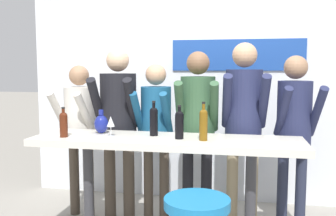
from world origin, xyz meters
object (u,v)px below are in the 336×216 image
at_px(wine_bottle_1, 203,123).
at_px(wine_bottle_0, 154,120).
at_px(wine_bottle_3, 64,123).
at_px(person_far_left, 80,123).
at_px(person_right, 294,123).
at_px(wine_glass_0, 111,122).
at_px(person_center_left, 156,124).
at_px(person_left, 118,115).
at_px(tasting_table, 166,155).
at_px(person_center, 198,118).
at_px(person_center_right, 244,114).
at_px(decorative_vase, 101,124).
at_px(wine_bottle_2, 179,123).

bearing_deg(wine_bottle_1, wine_bottle_0, 162.47).
bearing_deg(wine_bottle_3, person_far_left, 103.26).
distance_m(person_right, wine_bottle_3, 2.14).
relative_size(wine_bottle_0, wine_bottle_1, 0.96).
distance_m(wine_bottle_0, wine_glass_0, 0.38).
bearing_deg(person_center_left, wine_bottle_0, -77.53).
distance_m(person_left, wine_bottle_0, 0.65).
relative_size(tasting_table, person_far_left, 1.44).
relative_size(person_center, person_center_right, 0.96).
relative_size(tasting_table, person_center_right, 1.27).
relative_size(person_center, wine_bottle_1, 5.42).
xyz_separation_m(person_right, wine_bottle_3, (-2.02, -0.70, 0.04)).
bearing_deg(decorative_vase, person_far_left, 133.43).
height_order(person_center_right, wine_bottle_2, person_center_right).
distance_m(person_center, decorative_vase, 0.95).
bearing_deg(tasting_table, person_center_left, 111.36).
bearing_deg(tasting_table, person_center, 68.96).
relative_size(wine_bottle_1, wine_bottle_2, 1.12).
height_order(person_far_left, wine_glass_0, person_far_left).
height_order(person_center_left, person_right, person_right).
bearing_deg(wine_bottle_3, person_center, 31.90).
height_order(tasting_table, wine_bottle_0, wine_bottle_0).
bearing_deg(wine_bottle_1, wine_bottle_3, -176.44).
distance_m(person_left, wine_bottle_1, 1.10).
xyz_separation_m(wine_bottle_1, wine_glass_0, (-0.82, 0.04, -0.02)).
bearing_deg(tasting_table, wine_bottle_1, -10.17).
relative_size(tasting_table, person_center, 1.33).
xyz_separation_m(wine_bottle_3, wine_glass_0, (0.39, 0.12, 0.00)).
xyz_separation_m(person_far_left, wine_glass_0, (0.55, -0.56, 0.11)).
height_order(person_far_left, person_center, person_center).
bearing_deg(person_left, wine_bottle_3, -116.51).
distance_m(person_center_left, person_center, 0.44).
bearing_deg(person_center, wine_bottle_1, -82.61).
xyz_separation_m(tasting_table, wine_bottle_0, (-0.13, 0.09, 0.30)).
bearing_deg(wine_bottle_2, person_right, 30.28).
relative_size(person_center_left, person_center, 0.93).
bearing_deg(wine_bottle_0, person_right, 21.02).
bearing_deg(wine_bottle_0, person_far_left, 153.18).
xyz_separation_m(person_center, person_right, (0.92, 0.02, -0.02)).
bearing_deg(person_right, wine_bottle_0, -169.04).
distance_m(person_right, wine_glass_0, 1.73).
bearing_deg(wine_bottle_2, person_center_right, 46.94).
relative_size(tasting_table, wine_glass_0, 13.21).
height_order(tasting_table, person_center, person_center).
height_order(person_center_left, decorative_vase, person_center_left).
distance_m(person_far_left, wine_bottle_1, 1.51).
height_order(wine_bottle_3, decorative_vase, wine_bottle_3).
height_order(wine_bottle_2, decorative_vase, wine_bottle_2).
distance_m(person_far_left, wine_bottle_2, 1.30).
xyz_separation_m(person_far_left, person_right, (2.18, 0.02, 0.06)).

